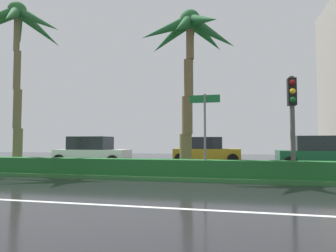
{
  "coord_description": "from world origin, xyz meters",
  "views": [
    {
      "loc": [
        1.98,
        -4.08,
        1.41
      ],
      "look_at": [
        -1.49,
        11.45,
        2.28
      ],
      "focal_mm": 30.97,
      "sensor_mm": 36.0,
      "label": 1
    }
  ],
  "objects": [
    {
      "name": "palm_tree_mid_left",
      "position": [
        -8.4,
        8.0,
        6.77
      ],
      "size": [
        4.85,
        4.34,
        8.2
      ],
      "color": "brown",
      "rests_on": "median_strip"
    },
    {
      "name": "traffic_signal_median_right",
      "position": [
        4.03,
        6.68,
        2.6
      ],
      "size": [
        0.28,
        0.43,
        3.56
      ],
      "color": "#4C4C47",
      "rests_on": "median_strip"
    },
    {
      "name": "median_strip",
      "position": [
        0.0,
        8.0,
        0.07
      ],
      "size": [
        85.5,
        4.0,
        0.15
      ],
      "primitive_type": "cube",
      "color": "#2D6B33",
      "rests_on": "ground_plane"
    },
    {
      "name": "near_lane_divider_stripe",
      "position": [
        0.0,
        2.0,
        0.0
      ],
      "size": [
        81.0,
        0.14,
        0.01
      ],
      "primitive_type": "cube",
      "color": "white",
      "rests_on": "ground_plane"
    },
    {
      "name": "street_name_sign",
      "position": [
        1.01,
        6.4,
        2.08
      ],
      "size": [
        1.1,
        0.08,
        3.0
      ],
      "color": "slate",
      "rests_on": "median_strip"
    },
    {
      "name": "median_hedge",
      "position": [
        0.0,
        6.6,
        0.45
      ],
      "size": [
        76.5,
        0.7,
        0.6
      ],
      "color": "#1E6028",
      "rests_on": "median_strip"
    },
    {
      "name": "palm_tree_centre_left",
      "position": [
        0.23,
        8.0,
        5.61
      ],
      "size": [
        4.17,
        4.29,
        6.91
      ],
      "color": "brown",
      "rests_on": "median_strip"
    },
    {
      "name": "car_in_traffic_third",
      "position": [
        6.39,
        12.28,
        0.83
      ],
      "size": [
        4.3,
        2.02,
        1.72
      ],
      "color": "#195133",
      "rests_on": "ground_plane"
    },
    {
      "name": "car_in_traffic_second",
      "position": [
        0.28,
        15.16,
        0.83
      ],
      "size": [
        4.3,
        2.02,
        1.72
      ],
      "color": "#B28C1E",
      "rests_on": "ground_plane"
    },
    {
      "name": "car_in_traffic_leading",
      "position": [
        -6.18,
        11.74,
        0.83
      ],
      "size": [
        4.3,
        2.02,
        1.72
      ],
      "color": "white",
      "rests_on": "ground_plane"
    },
    {
      "name": "ground_plane",
      "position": [
        0.0,
        9.0,
        -0.05
      ],
      "size": [
        90.0,
        42.0,
        0.1
      ],
      "primitive_type": "cube",
      "color": "black"
    }
  ]
}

